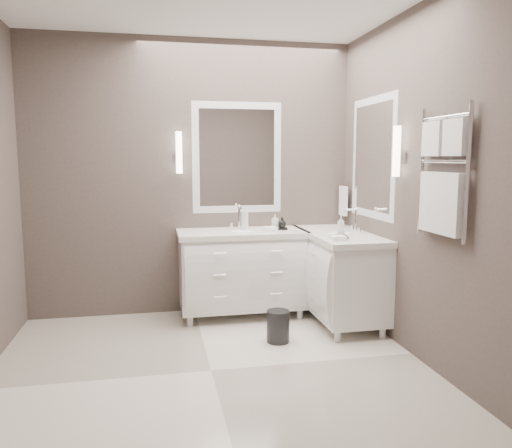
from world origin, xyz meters
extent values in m
cube|color=#EFE4D0|center=(0.00, 0.00, -0.01)|extent=(3.20, 3.00, 0.01)
cube|color=#4B403C|center=(0.00, 1.50, 1.35)|extent=(3.20, 0.01, 2.70)
cube|color=#4B403C|center=(0.00, -1.50, 1.35)|extent=(3.20, 0.01, 2.70)
cube|color=#4B403C|center=(1.60, 0.00, 1.35)|extent=(0.01, 3.00, 2.70)
cube|color=white|center=(0.45, 1.23, 0.45)|extent=(1.20, 0.55, 0.70)
cube|color=white|center=(0.45, 1.23, 0.82)|extent=(1.24, 0.59, 0.05)
ellipsoid|color=white|center=(0.45, 1.23, 0.81)|extent=(0.36, 0.28, 0.12)
cylinder|color=white|center=(0.45, 1.39, 0.96)|extent=(0.02, 0.02, 0.22)
cube|color=white|center=(1.33, 0.90, 0.45)|extent=(0.55, 1.20, 0.70)
cube|color=white|center=(1.33, 0.90, 0.82)|extent=(0.59, 1.24, 0.05)
ellipsoid|color=white|center=(1.33, 0.90, 0.81)|extent=(0.36, 0.28, 0.12)
cylinder|color=white|center=(1.49, 0.90, 0.96)|extent=(0.02, 0.02, 0.22)
cube|color=white|center=(0.45, 1.49, 1.55)|extent=(0.90, 0.02, 1.10)
cube|color=white|center=(0.45, 1.49, 1.55)|extent=(0.77, 0.02, 0.96)
cube|color=white|center=(1.59, 0.80, 1.55)|extent=(0.02, 0.90, 1.10)
cube|color=white|center=(1.59, 0.80, 1.55)|extent=(0.02, 0.90, 0.96)
cube|color=white|center=(-0.13, 1.43, 1.55)|extent=(0.05, 0.05, 0.10)
cylinder|color=white|center=(-0.13, 1.43, 1.60)|extent=(0.06, 0.06, 0.40)
cube|color=white|center=(1.53, 0.22, 1.55)|extent=(0.05, 0.05, 0.10)
cylinder|color=white|center=(1.53, 0.22, 1.60)|extent=(0.06, 0.06, 0.40)
cylinder|color=white|center=(1.55, 1.36, 1.25)|extent=(0.02, 0.22, 0.02)
cube|color=white|center=(1.54, 1.36, 1.11)|extent=(0.03, 0.17, 0.30)
cylinder|color=white|center=(1.56, -0.68, 1.45)|extent=(0.03, 0.03, 0.90)
cylinder|color=white|center=(1.56, -0.12, 1.45)|extent=(0.03, 0.03, 0.90)
cube|color=white|center=(1.55, -0.53, 1.68)|extent=(0.06, 0.22, 0.24)
cube|color=white|center=(1.55, -0.27, 1.68)|extent=(0.06, 0.22, 0.24)
cube|color=white|center=(1.55, -0.40, 1.24)|extent=(0.06, 0.46, 0.42)
cylinder|color=black|center=(0.62, 0.46, 0.14)|extent=(0.24, 0.24, 0.27)
cube|color=black|center=(0.81, 1.23, 0.86)|extent=(0.16, 0.12, 0.02)
cube|color=black|center=(1.22, 0.61, 0.86)|extent=(0.14, 0.17, 0.02)
cylinder|color=silver|center=(0.48, 1.21, 0.94)|extent=(0.09, 0.09, 0.19)
imported|color=white|center=(0.78, 1.25, 0.94)|extent=(0.06, 0.06, 0.13)
imported|color=black|center=(0.84, 1.20, 0.92)|extent=(0.08, 0.08, 0.10)
imported|color=white|center=(1.22, 0.61, 0.96)|extent=(0.09, 0.09, 0.18)
camera|label=1|loc=(-0.38, -3.48, 1.54)|focal=35.00mm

